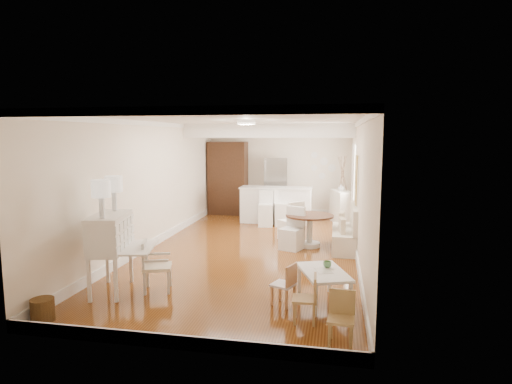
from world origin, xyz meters
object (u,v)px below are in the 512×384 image
(kids_chair_a, at_px, (305,298))
(fridge, at_px, (287,188))
(secretary_bureau, at_px, (111,253))
(kids_chair_b, at_px, (283,284))
(kids_table, at_px, (323,287))
(gustavian_armchair, at_px, (157,266))
(slip_chair_near, at_px, (292,229))
(sideboard, at_px, (342,207))
(wicker_basket, at_px, (43,310))
(pantry_cabinet, at_px, (228,178))
(dining_table, at_px, (309,231))
(breakfast_counter, at_px, (276,205))
(bar_stool_left, at_px, (266,209))
(slip_chair_far, at_px, (291,220))
(bar_stool_right, at_px, (282,208))
(kids_chair_c, at_px, (341,319))

(kids_chair_a, height_order, fridge, fridge)
(secretary_bureau, height_order, kids_chair_b, secretary_bureau)
(kids_table, bearing_deg, gustavian_armchair, 179.16)
(gustavian_armchair, bearing_deg, slip_chair_near, -50.18)
(kids_chair_a, distance_m, sideboard, 6.92)
(secretary_bureau, xyz_separation_m, sideboard, (3.67, 6.34, -0.17))
(wicker_basket, height_order, pantry_cabinet, pantry_cabinet)
(dining_table, bearing_deg, sideboard, 75.80)
(pantry_cabinet, bearing_deg, secretary_bureau, -90.81)
(wicker_basket, bearing_deg, pantry_cabinet, 86.88)
(kids_chair_b, xyz_separation_m, breakfast_counter, (-0.97, 6.02, 0.20))
(dining_table, distance_m, sideboard, 3.01)
(bar_stool_left, bearing_deg, breakfast_counter, 63.94)
(wicker_basket, distance_m, kids_chair_a, 3.53)
(breakfast_counter, bearing_deg, bar_stool_left, -109.85)
(kids_chair_b, height_order, bar_stool_left, bar_stool_left)
(slip_chair_far, bearing_deg, gustavian_armchair, 20.12)
(bar_stool_left, height_order, pantry_cabinet, pantry_cabinet)
(kids_chair_b, bearing_deg, bar_stool_right, -150.86)
(pantry_cabinet, relative_size, sideboard, 2.38)
(secretary_bureau, relative_size, kids_chair_c, 1.94)
(kids_chair_a, relative_size, breakfast_counter, 0.32)
(kids_chair_b, relative_size, kids_chair_c, 0.98)
(pantry_cabinet, bearing_deg, fridge, -0.90)
(slip_chair_near, xyz_separation_m, bar_stool_right, (-0.54, 2.44, 0.04))
(slip_chair_far, distance_m, breakfast_counter, 2.10)
(kids_chair_a, height_order, kids_chair_b, kids_chair_a)
(gustavian_armchair, distance_m, bar_stool_right, 5.55)
(kids_chair_b, relative_size, bar_stool_right, 0.63)
(kids_chair_b, xyz_separation_m, fridge, (-0.77, 7.07, 0.58))
(kids_chair_c, height_order, pantry_cabinet, pantry_cabinet)
(wicker_basket, height_order, kids_chair_a, kids_chair_a)
(secretary_bureau, height_order, fridge, fridge)
(bar_stool_left, bearing_deg, kids_chair_a, -81.93)
(kids_chair_a, xyz_separation_m, slip_chair_far, (-0.68, 4.56, 0.14))
(kids_chair_a, relative_size, bar_stool_left, 0.68)
(dining_table, height_order, slip_chair_near, slip_chair_near)
(slip_chair_near, height_order, breakfast_counter, breakfast_counter)
(secretary_bureau, xyz_separation_m, kids_table, (3.35, 0.15, -0.38))
(kids_table, height_order, bar_stool_left, bar_stool_left)
(slip_chair_far, distance_m, bar_stool_right, 1.63)
(breakfast_counter, distance_m, sideboard, 1.90)
(kids_table, distance_m, kids_chair_c, 1.28)
(dining_table, bearing_deg, kids_table, -82.77)
(secretary_bureau, xyz_separation_m, dining_table, (2.93, 3.43, -0.27))
(secretary_bureau, distance_m, breakfast_counter, 6.26)
(kids_chair_c, height_order, bar_stool_left, bar_stool_left)
(sideboard, bearing_deg, kids_chair_a, -112.69)
(breakfast_counter, bearing_deg, secretary_bureau, -106.71)
(kids_table, xyz_separation_m, bar_stool_left, (-1.75, 5.29, 0.24))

